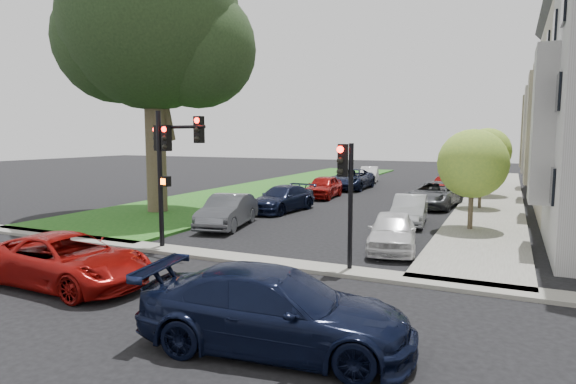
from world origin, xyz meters
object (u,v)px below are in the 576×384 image
at_px(traffic_signal_main, 169,155).
at_px(car_cross_far, 275,310).
at_px(small_tree_b, 481,168).
at_px(car_parked_5, 228,211).
at_px(traffic_signal_secondary, 346,183).
at_px(car_parked_7, 324,187).
at_px(car_parked_9, 369,174).
at_px(car_parked_0, 392,231).
at_px(car_parked_8, 351,179).
at_px(small_tree_a, 473,164).
at_px(car_parked_6, 282,199).
at_px(car_cross_near, 66,260).
at_px(car_parked_2, 434,194).
at_px(small_tree_c, 487,151).
at_px(eucalyptus, 151,21).
at_px(car_parked_3, 445,184).
at_px(car_parked_4, 455,178).
at_px(car_parked_1, 410,210).

height_order(traffic_signal_main, car_cross_far, traffic_signal_main).
relative_size(small_tree_b, car_parked_5, 0.79).
relative_size(traffic_signal_secondary, car_parked_7, 0.89).
distance_m(small_tree_b, car_parked_7, 10.08).
relative_size(traffic_signal_secondary, car_parked_9, 0.92).
xyz_separation_m(car_parked_0, car_parked_8, (-7.52, 18.94, 0.09)).
bearing_deg(traffic_signal_main, car_parked_0, 24.35).
bearing_deg(small_tree_a, car_parked_6, 170.35).
relative_size(car_cross_near, car_parked_6, 1.06).
relative_size(car_parked_2, car_parked_9, 1.26).
bearing_deg(small_tree_c, eucalyptus, -136.31).
bearing_deg(car_parked_3, eucalyptus, -123.43).
distance_m(small_tree_b, small_tree_c, 6.55).
height_order(car_parked_5, car_parked_9, car_parked_5).
distance_m(small_tree_a, car_parked_2, 7.59).
xyz_separation_m(small_tree_a, car_parked_4, (-2.54, 19.04, -2.19)).
distance_m(car_parked_2, car_parked_3, 6.93).
height_order(car_parked_4, car_parked_5, car_parked_4).
bearing_deg(small_tree_b, car_cross_far, -96.94).
bearing_deg(car_parked_2, car_parked_1, -86.41).
bearing_deg(car_parked_3, car_parked_9, 144.83).
bearing_deg(car_parked_8, small_tree_b, -37.09).
xyz_separation_m(small_tree_a, traffic_signal_main, (-9.61, -8.22, 0.51)).
distance_m(car_cross_far, car_parked_4, 33.01).
relative_size(eucalyptus, car_parked_6, 3.03).
relative_size(car_cross_near, car_parked_4, 0.98).
height_order(car_parked_6, car_parked_8, car_parked_8).
distance_m(small_tree_b, car_parked_1, 6.86).
xyz_separation_m(eucalyptus, traffic_signal_secondary, (12.75, -6.52, -7.30)).
bearing_deg(car_cross_far, car_cross_near, 72.48).
distance_m(car_cross_near, car_parked_7, 20.93).
xyz_separation_m(car_parked_4, car_parked_5, (-7.52, -22.66, -0.02)).
xyz_separation_m(car_parked_2, car_parked_9, (-7.54, 13.46, -0.05)).
bearing_deg(car_parked_2, eucalyptus, -141.35).
relative_size(small_tree_a, small_tree_c, 0.95).
bearing_deg(car_cross_far, traffic_signal_main, 42.78).
relative_size(eucalyptus, small_tree_b, 4.11).
relative_size(small_tree_b, small_tree_c, 0.76).
height_order(eucalyptus, car_parked_9, eucalyptus).
bearing_deg(eucalyptus, small_tree_a, 6.32).
distance_m(car_parked_1, car_parked_8, 15.10).
bearing_deg(car_parked_8, car_cross_near, -90.02).
relative_size(car_parked_5, car_parked_6, 0.93).
relative_size(car_parked_1, car_parked_8, 0.72).
bearing_deg(car_parked_4, small_tree_a, -94.19).
bearing_deg(small_tree_c, car_cross_near, -110.11).
bearing_deg(eucalyptus, car_parked_7, 59.25).
bearing_deg(car_parked_7, small_tree_a, -43.24).
xyz_separation_m(small_tree_b, car_parked_1, (-2.73, -6.07, -1.70)).
xyz_separation_m(eucalyptus, car_parked_7, (5.87, 9.86, -9.28)).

